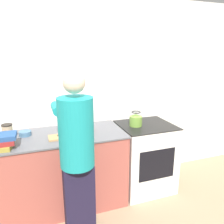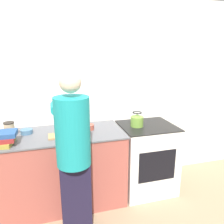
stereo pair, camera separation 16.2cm
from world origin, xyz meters
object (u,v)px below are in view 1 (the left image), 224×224
at_px(bowl_prep, 25,133).
at_px(canister_jar, 8,132).
at_px(oven, 145,157).
at_px(knife, 66,136).
at_px(kettle, 136,120).
at_px(person, 77,153).
at_px(cutting_board, 66,136).

height_order(bowl_prep, canister_jar, canister_jar).
relative_size(oven, canister_jar, 5.46).
relative_size(knife, canister_jar, 1.17).
bearing_deg(bowl_prep, kettle, -5.07).
bearing_deg(person, knife, 95.71).
distance_m(cutting_board, canister_jar, 0.64).
xyz_separation_m(knife, canister_jar, (-0.62, 0.17, 0.07)).
xyz_separation_m(cutting_board, knife, (-0.00, -0.01, 0.01)).
bearing_deg(person, bowl_prep, 126.48).
height_order(knife, canister_jar, canister_jar).
height_order(person, bowl_prep, person).
bearing_deg(person, cutting_board, 95.27).
relative_size(oven, kettle, 4.90).
bearing_deg(oven, cutting_board, -175.84).
bearing_deg(knife, canister_jar, -169.63).
bearing_deg(cutting_board, kettle, 5.33).
relative_size(cutting_board, bowl_prep, 2.80).
distance_m(oven, knife, 1.19).
xyz_separation_m(kettle, canister_jar, (-1.54, 0.07, 0.00)).
relative_size(kettle, canister_jar, 1.11).
bearing_deg(oven, canister_jar, 177.25).
height_order(knife, bowl_prep, bowl_prep).
bearing_deg(bowl_prep, oven, -4.86).
distance_m(cutting_board, kettle, 0.93).
bearing_deg(kettle, oven, -3.01).
height_order(oven, kettle, kettle).
relative_size(person, canister_jar, 9.99).
distance_m(oven, canister_jar, 1.78).
distance_m(oven, bowl_prep, 1.60).
xyz_separation_m(knife, kettle, (0.93, 0.10, 0.06)).
bearing_deg(person, kettle, 31.24).
height_order(oven, person, person).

